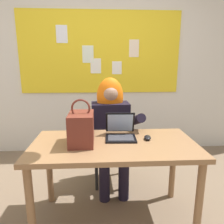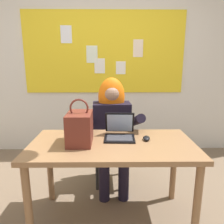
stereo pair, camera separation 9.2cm
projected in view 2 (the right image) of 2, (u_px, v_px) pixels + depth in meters
The scene contains 7 objects.
wall_back_bulletin at pixel (104, 59), 3.25m from camera, with size 5.70×1.85×2.88m.
desk_main at pixel (112, 153), 1.82m from camera, with size 1.39×0.73×0.74m.
chair_at_desk at pixel (111, 140), 2.55m from camera, with size 0.43×0.43×0.89m.
person_costumed at pixel (112, 124), 2.37m from camera, with size 0.61×0.62×1.24m.
laptop at pixel (120, 132), 1.92m from camera, with size 0.28×0.31×0.22m.
computer_mouse at pixel (146, 138), 1.85m from camera, with size 0.06×0.10×0.03m, color black.
handbag at pixel (80, 128), 1.76m from camera, with size 0.20×0.30×0.38m.
Camera 2 is at (0.06, -1.61, 1.41)m, focal length 34.04 mm.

